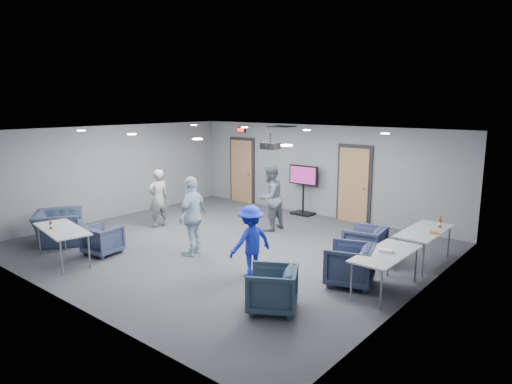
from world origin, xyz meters
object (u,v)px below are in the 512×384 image
Objects in this scene: person_d at (251,241)px; table_right_a at (425,232)px; chair_right_a at (364,243)px; table_front_left at (62,231)px; bottle_right at (440,223)px; projector at (270,146)px; person_c at (193,216)px; tv_stand at (303,187)px; chair_right_c at (272,289)px; table_right_b at (386,255)px; chair_front_a at (103,240)px; person_b at (270,198)px; chair_right_b at (350,265)px; chair_front_b at (58,227)px; person_a at (158,198)px; bottle_front at (51,225)px.

person_d reaches higher than table_right_a.
chair_right_a is 6.44m from table_front_left.
projector reaches higher than bottle_right.
person_c is 4.65m from tv_stand.
person_c is 2.22× the size of chair_right_c.
chair_right_a is 0.49× the size of table_right_b.
person_b is at bearing -122.68° from chair_front_a.
chair_right_b is (3.53, 0.66, -0.50)m from person_c.
person_d reaches higher than chair_front_b.
bottle_right is at bearing -24.89° from table_right_a.
chair_right_a is at bearing 178.39° from chair_right_b.
chair_right_a is 1.72m from table_right_b.
person_d is 1.20× the size of chair_front_b.
person_a reaches higher than table_front_left.
bottle_front reaches higher than chair_right_a.
person_b is 1.05× the size of table_right_b.
bottle_right is 4.81m from tv_stand.
chair_front_b is at bearing 148.36° from bottle_front.
person_a is 1.34× the size of chair_front_b.
chair_front_a is 0.43× the size of table_right_b.
person_d reaches higher than bottle_front.
person_a is 4.07× the size of projector.
tv_stand is (-2.02, 4.83, 0.14)m from person_d.
person_c is at bearing 0.14° from person_b.
tv_stand reaches higher than table_front_left.
chair_front_b is 8.43m from table_right_a.
table_front_left is (-1.87, -4.75, -0.20)m from person_b.
chair_front_a is (-1.66, -3.94, -0.55)m from person_b.
person_c reaches higher than bottle_front.
person_a is at bearing -87.26° from chair_right_a.
bottle_right is at bearing 50.41° from table_front_left.
projector reaches higher than person_b.
table_front_left is at bearing 128.67° from table_right_a.
chair_front_b reaches higher than table_right_a.
person_a is 0.95× the size of table_right_b.
person_d is 2.62m from chair_right_a.
person_a is 3.31m from bottle_front.
person_c is 4.56× the size of projector.
table_right_a is (1.06, 0.58, 0.31)m from chair_right_a.
bottle_front is 0.58× the size of projector.
person_a is 3.04m from person_b.
chair_front_b is at bearing -148.76° from bottle_right.
bottle_right reaches higher than chair_right_c.
person_d is 1.96× the size of chair_front_a.
person_a reaches higher than bottle_right.
chair_front_b is 8.79m from bottle_right.
chair_right_c is at bearing -9.02° from chair_right_a.
person_b reaches higher than person_d.
bottle_front is at bearing -116.81° from table_front_left.
tv_stand reaches higher than chair_front_b.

